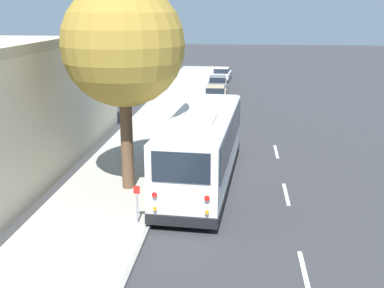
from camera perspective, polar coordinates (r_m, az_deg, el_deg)
ground_plane at (r=22.18m, az=3.17°, el=-3.31°), size 160.00×160.00×0.00m
sidewalk_slab at (r=22.73m, az=-7.64°, el=-2.75°), size 80.00×4.19×0.15m
curb_strip at (r=22.33m, az=-2.23°, el=-2.96°), size 80.00×0.14×0.15m
shuttle_bus at (r=20.26m, az=1.26°, el=-0.04°), size 10.07×3.11×3.24m
parked_sedan_silver at (r=33.18m, az=2.25°, el=4.27°), size 4.26×1.84×1.33m
parked_sedan_tan at (r=38.69m, az=2.80°, el=5.88°), size 4.20×1.77×1.27m
parked_sedan_gray at (r=44.39m, az=3.06°, el=7.17°), size 4.29×1.78×1.28m
parked_sedan_white at (r=50.59m, az=3.55°, el=8.24°), size 4.28×1.95×1.29m
street_tree at (r=18.91m, az=-8.11°, el=12.54°), size 4.74×4.74×8.86m
sign_post_near at (r=16.58m, az=-6.53°, el=-7.05°), size 0.06×0.22×1.34m
sign_post_far at (r=18.44m, az=-5.19°, el=-4.40°), size 0.06×0.22×1.47m
fire_hydrant at (r=27.88m, az=-1.25°, el=1.90°), size 0.22×0.22×0.81m
lane_stripe_behind at (r=14.56m, az=13.17°, el=-14.53°), size 2.40×0.14×0.01m
lane_stripe_mid at (r=19.94m, az=11.09°, el=-5.83°), size 2.40×0.14×0.01m
lane_stripe_ahead at (r=25.60m, az=9.95°, el=-0.89°), size 2.40×0.14×0.01m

